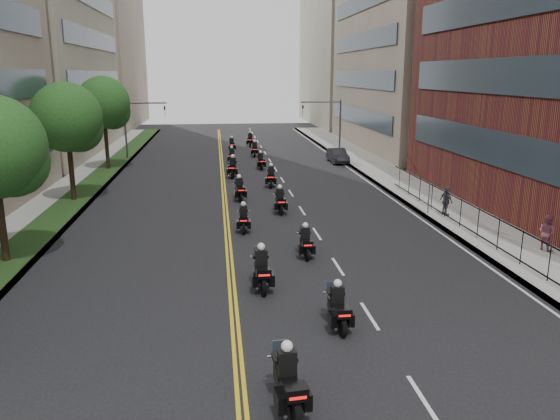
# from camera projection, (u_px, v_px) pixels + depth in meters

# --- Properties ---
(ground) EXTENTS (160.00, 160.00, 0.00)m
(ground) POSITION_uv_depth(u_px,v_px,m) (300.00, 408.00, 13.69)
(ground) COLOR black
(ground) RESTS_ON ground
(sidewalk_right) EXTENTS (4.00, 90.00, 0.15)m
(sidewalk_right) POSITION_uv_depth(u_px,v_px,m) (412.00, 189.00, 39.11)
(sidewalk_right) COLOR gray
(sidewalk_right) RESTS_ON ground
(sidewalk_left) EXTENTS (4.00, 90.00, 0.15)m
(sidewalk_left) POSITION_uv_depth(u_px,v_px,m) (66.00, 198.00, 36.39)
(sidewalk_left) COLOR gray
(sidewalk_left) RESTS_ON ground
(grass_strip) EXTENTS (2.00, 90.00, 0.04)m
(grass_strip) POSITION_uv_depth(u_px,v_px,m) (78.00, 196.00, 36.46)
(grass_strip) COLOR #1A3814
(grass_strip) RESTS_ON sidewalk_left
(building_right_tan) EXTENTS (15.11, 28.00, 30.00)m
(building_right_tan) POSITION_uv_depth(u_px,v_px,m) (431.00, 8.00, 58.70)
(building_right_tan) COLOR gray
(building_right_tan) RESTS_ON ground
(building_right_far) EXTENTS (15.00, 28.00, 26.00)m
(building_right_far) POSITION_uv_depth(u_px,v_px,m) (359.00, 42.00, 88.09)
(building_right_far) COLOR gray
(building_right_far) RESTS_ON ground
(building_left_far) EXTENTS (16.00, 28.00, 26.00)m
(building_left_far) POSITION_uv_depth(u_px,v_px,m) (81.00, 40.00, 83.16)
(building_left_far) COLOR gray
(building_left_far) RESTS_ON ground
(iron_fence) EXTENTS (0.05, 28.00, 1.50)m
(iron_fence) POSITION_uv_depth(u_px,v_px,m) (488.00, 228.00, 26.28)
(iron_fence) COLOR black
(iron_fence) RESTS_ON sidewalk_right
(street_trees) EXTENTS (4.40, 38.40, 7.98)m
(street_trees) POSITION_uv_depth(u_px,v_px,m) (44.00, 132.00, 29.11)
(street_trees) COLOR #2F2115
(street_trees) RESTS_ON ground
(traffic_signal_right) EXTENTS (4.09, 0.20, 5.60)m
(traffic_signal_right) POSITION_uv_depth(u_px,v_px,m) (331.00, 119.00, 54.33)
(traffic_signal_right) COLOR #3F3F44
(traffic_signal_right) RESTS_ON ground
(traffic_signal_left) EXTENTS (4.09, 0.20, 5.60)m
(traffic_signal_left) POSITION_uv_depth(u_px,v_px,m) (135.00, 121.00, 52.16)
(traffic_signal_left) COLOR #3F3F44
(traffic_signal_left) RESTS_ON ground
(motorcycle_0) EXTENTS (0.67, 2.39, 1.76)m
(motorcycle_0) POSITION_uv_depth(u_px,v_px,m) (288.00, 383.00, 13.54)
(motorcycle_0) COLOR black
(motorcycle_0) RESTS_ON ground
(motorcycle_1) EXTENTS (0.51, 2.20, 1.62)m
(motorcycle_1) POSITION_uv_depth(u_px,v_px,m) (338.00, 309.00, 17.91)
(motorcycle_1) COLOR black
(motorcycle_1) RESTS_ON ground
(motorcycle_2) EXTENTS (0.56, 2.43, 1.80)m
(motorcycle_2) POSITION_uv_depth(u_px,v_px,m) (262.00, 271.00, 21.17)
(motorcycle_2) COLOR black
(motorcycle_2) RESTS_ON ground
(motorcycle_3) EXTENTS (0.49, 2.11, 1.56)m
(motorcycle_3) POSITION_uv_depth(u_px,v_px,m) (306.00, 243.00, 24.93)
(motorcycle_3) COLOR black
(motorcycle_3) RESTS_ON ground
(motorcycle_4) EXTENTS (0.52, 2.14, 1.58)m
(motorcycle_4) POSITION_uv_depth(u_px,v_px,m) (244.00, 219.00, 28.91)
(motorcycle_4) COLOR black
(motorcycle_4) RESTS_ON ground
(motorcycle_5) EXTENTS (0.53, 2.28, 1.68)m
(motorcycle_5) POSITION_uv_depth(u_px,v_px,m) (280.00, 202.00, 32.76)
(motorcycle_5) COLOR black
(motorcycle_5) RESTS_ON ground
(motorcycle_6) EXTENTS (0.61, 2.33, 1.72)m
(motorcycle_6) POSITION_uv_depth(u_px,v_px,m) (239.00, 190.00, 35.92)
(motorcycle_6) COLOR black
(motorcycle_6) RESTS_ON ground
(motorcycle_7) EXTENTS (0.69, 2.35, 1.74)m
(motorcycle_7) POSITION_uv_depth(u_px,v_px,m) (271.00, 177.00, 40.27)
(motorcycle_7) COLOR black
(motorcycle_7) RESTS_ON ground
(motorcycle_8) EXTENTS (0.72, 2.50, 1.84)m
(motorcycle_8) POSITION_uv_depth(u_px,v_px,m) (233.00, 168.00, 43.84)
(motorcycle_8) COLOR black
(motorcycle_8) RESTS_ON ground
(motorcycle_9) EXTENTS (0.53, 2.21, 1.63)m
(motorcycle_9) POSITION_uv_depth(u_px,v_px,m) (261.00, 162.00, 47.63)
(motorcycle_9) COLOR black
(motorcycle_9) RESTS_ON ground
(motorcycle_10) EXTENTS (0.57, 2.21, 1.63)m
(motorcycle_10) POSITION_uv_depth(u_px,v_px,m) (232.00, 156.00, 50.78)
(motorcycle_10) COLOR black
(motorcycle_10) RESTS_ON ground
(motorcycle_11) EXTENTS (0.56, 2.28, 1.68)m
(motorcycle_11) POSITION_uv_depth(u_px,v_px,m) (255.00, 150.00, 54.85)
(motorcycle_11) COLOR black
(motorcycle_11) RESTS_ON ground
(motorcycle_12) EXTENTS (0.52, 2.21, 1.63)m
(motorcycle_12) POSITION_uv_depth(u_px,v_px,m) (232.00, 145.00, 58.56)
(motorcycle_12) COLOR black
(motorcycle_12) RESTS_ON ground
(motorcycle_13) EXTENTS (0.67, 2.39, 1.76)m
(motorcycle_13) POSITION_uv_depth(u_px,v_px,m) (250.00, 140.00, 62.27)
(motorcycle_13) COLOR black
(motorcycle_13) RESTS_ON ground
(parked_sedan) EXTENTS (1.48, 4.04, 1.32)m
(parked_sedan) POSITION_uv_depth(u_px,v_px,m) (338.00, 156.00, 51.10)
(parked_sedan) COLOR black
(parked_sedan) RESTS_ON ground
(pedestrian_b) EXTENTS (0.88, 0.98, 1.68)m
(pedestrian_b) POSITION_uv_depth(u_px,v_px,m) (547.00, 233.00, 25.25)
(pedestrian_b) COLOR #884A59
(pedestrian_b) RESTS_ON sidewalk_right
(pedestrian_c) EXTENTS (0.68, 1.07, 1.69)m
(pedestrian_c) POSITION_uv_depth(u_px,v_px,m) (446.00, 201.00, 31.44)
(pedestrian_c) COLOR #42424A
(pedestrian_c) RESTS_ON sidewalk_right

